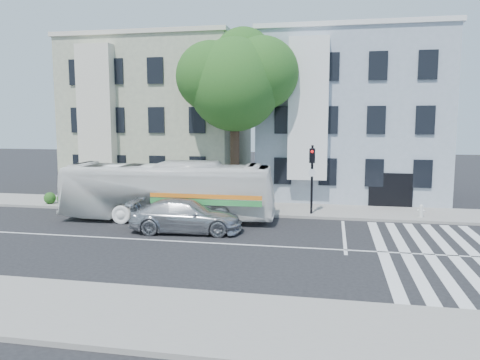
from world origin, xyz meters
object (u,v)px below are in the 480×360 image
(fire_hydrant, at_px, (421,211))
(sedan, at_px, (186,216))
(bus, at_px, (168,191))
(traffic_signal, at_px, (312,171))

(fire_hydrant, bearing_deg, sedan, -156.08)
(bus, height_order, traffic_signal, traffic_signal)
(sedan, xyz_separation_m, fire_hydrant, (11.69, 5.18, -0.28))
(sedan, height_order, fire_hydrant, sedan)
(bus, height_order, sedan, bus)
(sedan, height_order, traffic_signal, traffic_signal)
(bus, bearing_deg, fire_hydrant, -82.47)
(traffic_signal, bearing_deg, bus, 175.50)
(traffic_signal, bearing_deg, sedan, -162.25)
(bus, xyz_separation_m, sedan, (1.77, -2.44, -0.81))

